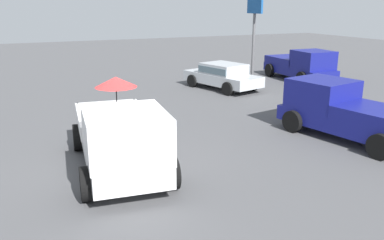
% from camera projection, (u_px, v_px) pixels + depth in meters
% --- Properties ---
extents(ground_plane, '(80.00, 80.00, 0.00)m').
position_uv_depth(ground_plane, '(120.00, 167.00, 11.20)').
color(ground_plane, '#4C4C4F').
extents(pickup_truck_main, '(5.24, 2.73, 2.38)m').
position_uv_depth(pickup_truck_main, '(121.00, 138.00, 10.50)').
color(pickup_truck_main, black).
rests_on(pickup_truck_main, ground).
extents(pickup_truck_red, '(5.05, 2.86, 1.80)m').
position_uv_depth(pickup_truck_red, '(346.00, 112.00, 13.45)').
color(pickup_truck_red, black).
rests_on(pickup_truck_red, ground).
extents(pickup_truck_far, '(4.88, 2.36, 1.80)m').
position_uv_depth(pickup_truck_far, '(301.00, 65.00, 23.60)').
color(pickup_truck_far, black).
rests_on(pickup_truck_far, ground).
extents(parked_sedan_far, '(4.60, 2.77, 1.33)m').
position_uv_depth(parked_sedan_far, '(223.00, 75.00, 21.18)').
color(parked_sedan_far, black).
rests_on(parked_sedan_far, ground).
extents(motel_sign, '(1.40, 0.16, 4.65)m').
position_uv_depth(motel_sign, '(254.00, 22.00, 22.85)').
color(motel_sign, '#59595B').
rests_on(motel_sign, ground).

